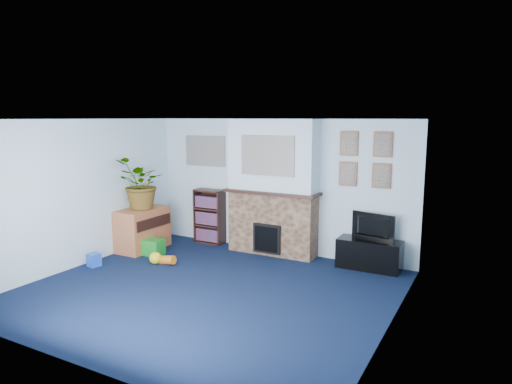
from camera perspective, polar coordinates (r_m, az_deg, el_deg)
The scene contains 26 objects.
floor at distance 6.64m, azimuth -5.98°, elevation -12.15°, with size 5.00×4.50×0.01m, color #0D1732.
ceiling at distance 6.18m, azimuth -6.36°, elevation 9.03°, with size 5.00×4.50×0.01m, color white.
wall_back at distance 8.23m, azimuth 2.71°, elevation 0.75°, with size 5.00×0.04×2.40m, color silver.
wall_front at distance 4.68m, azimuth -22.01°, elevation -6.58°, with size 5.00×0.04×2.40m, color silver.
wall_left at distance 7.97m, azimuth -21.17°, elevation -0.16°, with size 0.04×4.50×2.40m, color silver.
wall_right at distance 5.33m, azimuth 16.68°, elevation -4.37°, with size 0.04×4.50×2.40m, color silver.
chimney_breast at distance 8.05m, azimuth 2.08°, elevation 0.45°, with size 1.72×0.50×2.40m.
collage_main at distance 7.79m, azimuth 1.42°, elevation 4.57°, with size 1.00×0.03×0.68m, color gray.
collage_left at distance 8.93m, azimuth -6.35°, elevation 5.12°, with size 0.90×0.03×0.58m, color gray.
portrait_tl at distance 7.66m, azimuth 11.55°, elevation 5.95°, with size 0.30×0.03×0.40m, color brown.
portrait_tr at distance 7.52m, azimuth 15.58°, elevation 5.74°, with size 0.30×0.03×0.40m, color brown.
portrait_bl at distance 7.70m, azimuth 11.43°, elevation 2.24°, with size 0.30×0.03×0.40m, color brown.
portrait_br at distance 7.56m, azimuth 15.41°, elevation 1.96°, with size 0.30×0.03×0.40m, color brown.
tv_stand at distance 7.66m, azimuth 13.98°, elevation -7.66°, with size 1.01×0.43×0.48m, color black.
television at distance 7.56m, azimuth 14.16°, elevation -4.24°, with size 0.74×0.10×0.42m, color black.
bookshelf at distance 8.91m, azimuth -5.80°, elevation -3.19°, with size 0.58×0.28×1.05m.
sideboard at distance 8.73m, azimuth -14.01°, elevation -4.71°, with size 0.55×0.99×0.77m, color #B16039.
potted_plant at distance 8.49m, azimuth -14.22°, elevation 1.01°, with size 0.85×0.74×0.94m, color #26661E.
mantel_clock at distance 8.05m, azimuth 1.26°, elevation 0.71°, with size 0.10×0.06×0.14m, color gold.
mantel_candle at distance 7.87m, azimuth 3.90°, elevation 0.57°, with size 0.04×0.04×0.14m, color #B2BFC6.
mantel_teddy at distance 8.29m, azimuth -1.90°, elevation 0.93°, with size 0.12×0.12×0.12m, color gray.
mantel_can at distance 7.74m, azimuth 6.33°, elevation 0.23°, with size 0.06×0.06×0.12m, color blue.
green_crate at distance 8.38m, azimuth -12.75°, elevation -6.73°, with size 0.36×0.28×0.28m, color #198C26.
toy_ball at distance 7.88m, azimuth -12.46°, elevation -8.15°, with size 0.20×0.20×0.20m, color yellow.
toy_block at distance 8.03m, azimuth -19.60°, elevation -7.99°, with size 0.18×0.18×0.22m, color blue.
toy_tube at distance 7.84m, azimuth -11.16°, elevation -8.33°, with size 0.15×0.15×0.32m, color orange.
Camera 1 is at (3.50, -5.09, 2.43)m, focal length 32.00 mm.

